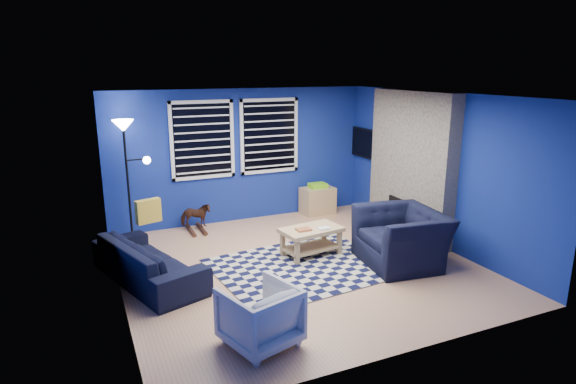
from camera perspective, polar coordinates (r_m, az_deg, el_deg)
The scene contains 18 objects.
floor at distance 7.26m, azimuth 1.18°, elevation -8.72°, with size 5.00×5.00×0.00m, color tan.
ceiling at distance 6.68m, azimuth 1.29°, elevation 11.38°, with size 5.00×5.00×0.00m, color white.
wall_back at distance 9.14m, azimuth -5.48°, elevation 4.28°, with size 5.00×5.00×0.00m, color navy.
wall_left at distance 6.26m, azimuth -19.97°, elevation -1.35°, with size 5.00×5.00×0.00m, color navy.
wall_right at distance 8.23m, azimuth 17.21°, elevation 2.54°, with size 5.00×5.00×0.00m, color navy.
fireplace at distance 8.52m, azimuth 14.27°, elevation 2.78°, with size 0.65×2.00×2.50m.
window_left at distance 8.84m, azimuth -10.09°, elevation 6.07°, with size 1.17×0.06×1.42m.
window_right at distance 9.24m, azimuth -2.21°, elevation 6.64°, with size 1.17×0.06×1.42m.
tv at distance 9.73m, azimuth 9.31°, elevation 5.68°, with size 0.07×1.00×0.58m.
rug at distance 7.21m, azimuth 1.77°, elevation -8.85°, with size 2.50×2.00×0.02m, color black.
sofa at distance 6.94m, azimuth -16.23°, elevation -7.84°, with size 0.78×2.01×0.59m, color black.
armchair_big at distance 7.40m, azimuth 13.28°, elevation -5.28°, with size 1.10×1.25×0.82m, color black.
armchair_bent at distance 5.24m, azimuth -3.37°, elevation -14.44°, with size 0.71×0.73×0.66m, color gray.
rocking_horse at distance 8.78m, azimuth -10.90°, elevation -2.78°, with size 0.53×0.24×0.45m, color #472816.
coffee_table at distance 7.54m, azimuth 2.76°, elevation -5.19°, with size 1.00×0.66×0.47m.
cabinet at distance 9.71m, azimuth 3.53°, elevation -0.96°, with size 0.67×0.47×0.62m.
floor_lamp at distance 8.30m, azimuth -18.65°, elevation 5.57°, with size 0.56×0.34×2.05m.
throw_pillow at distance 7.56m, azimuth -16.23°, elevation -2.19°, with size 0.38×0.11×0.36m, color gold.
Camera 1 is at (-2.85, -6.03, 2.87)m, focal length 30.00 mm.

